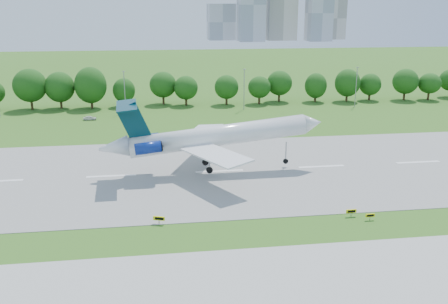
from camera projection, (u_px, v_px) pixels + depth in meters
ground at (243, 227)px, 70.30m from camera, size 600.00×600.00×0.00m
runway at (219, 171)px, 94.04m from camera, size 400.00×45.00×0.08m
taxiway at (272, 298)px, 53.18m from camera, size 400.00×23.00×0.08m
tree_line at (191, 85)px, 155.96m from camera, size 288.40×8.40×10.40m
light_poles at (185, 90)px, 146.08m from camera, size 175.90×0.25×12.19m
skyline at (276, 5)px, 446.31m from camera, size 127.00×52.00×80.00m
airliner at (208, 136)px, 91.68m from camera, size 42.06×30.49×13.32m
taxi_sign_left at (159, 219)px, 71.07m from camera, size 1.69×0.72×1.21m
taxi_sign_centre at (351, 211)px, 73.73m from camera, size 1.59×0.24×1.12m
taxi_sign_right at (370, 215)px, 72.49m from camera, size 1.43×0.22×1.00m
service_vehicle_a at (129, 112)px, 143.64m from camera, size 4.11×1.48×1.35m
service_vehicle_b at (90, 118)px, 136.23m from camera, size 3.50×1.44×1.19m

